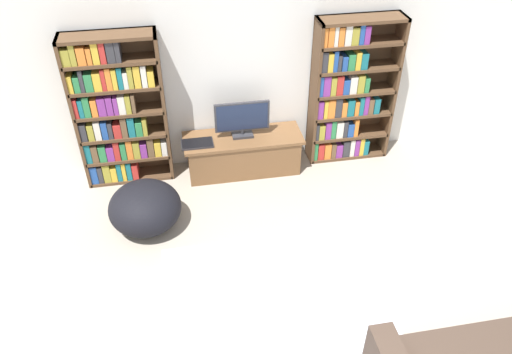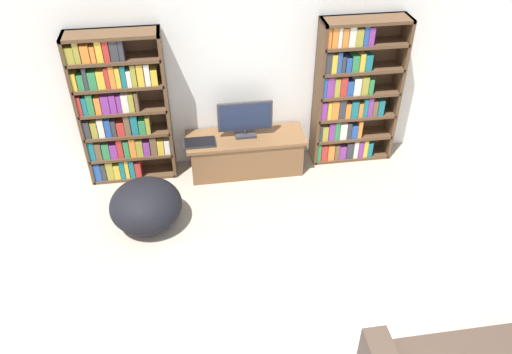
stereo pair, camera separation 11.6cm
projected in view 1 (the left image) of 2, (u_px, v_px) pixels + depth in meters
wall_back at (232, 59)px, 5.49m from camera, size 8.80×0.06×2.60m
bookshelf_left at (116, 112)px, 5.41m from camera, size 0.97×0.30×1.75m
bookshelf_right at (346, 93)px, 5.80m from camera, size 0.97×0.30×1.75m
tv_stand at (243, 153)px, 5.90m from camera, size 1.38×0.49×0.47m
television at (242, 119)px, 5.64m from camera, size 0.63×0.16×0.43m
laptop at (197, 143)px, 5.62m from camera, size 0.36×0.21×0.03m
area_rug at (279, 314)px, 4.35m from camera, size 1.96×1.91×0.02m
beanbag_ottoman at (145, 208)px, 5.10m from camera, size 0.74×0.74×0.50m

